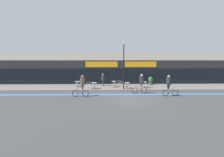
# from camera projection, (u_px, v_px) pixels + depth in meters

# --- Properties ---
(ground_plane) EXTENTS (120.00, 120.00, 0.00)m
(ground_plane) POSITION_uv_depth(u_px,v_px,m) (129.00, 99.00, 16.75)
(ground_plane) COLOR #424244
(sidewalk_slab) EXTENTS (40.00, 5.50, 0.12)m
(sidewalk_slab) POSITION_uv_depth(u_px,v_px,m) (123.00, 87.00, 23.96)
(sidewalk_slab) COLOR slate
(sidewalk_slab) RESTS_ON ground
(storefront_facade) EXTENTS (40.00, 4.06, 4.97)m
(storefront_facade) POSITION_uv_depth(u_px,v_px,m) (120.00, 68.00, 28.40)
(storefront_facade) COLOR beige
(storefront_facade) RESTS_ON ground
(bike_lane_stripe) EXTENTS (36.00, 0.70, 0.01)m
(bike_lane_stripe) POSITION_uv_depth(u_px,v_px,m) (127.00, 94.00, 18.96)
(bike_lane_stripe) COLOR #3D7AB7
(bike_lane_stripe) RESTS_ON ground
(bistro_table_0) EXTENTS (0.75, 0.75, 0.71)m
(bistro_table_0) POSITION_uv_depth(u_px,v_px,m) (78.00, 83.00, 23.85)
(bistro_table_0) COLOR black
(bistro_table_0) RESTS_ON sidewalk_slab
(bistro_table_1) EXTENTS (0.72, 0.72, 0.77)m
(bistro_table_1) POSITION_uv_depth(u_px,v_px,m) (94.00, 84.00, 22.01)
(bistro_table_1) COLOR black
(bistro_table_1) RESTS_ON sidewalk_slab
(bistro_table_2) EXTENTS (0.64, 0.64, 0.78)m
(bistro_table_2) POSITION_uv_depth(u_px,v_px,m) (114.00, 83.00, 23.62)
(bistro_table_2) COLOR black
(bistro_table_2) RESTS_ON sidewalk_slab
(bistro_table_3) EXTENTS (0.70, 0.70, 0.71)m
(bistro_table_3) POSITION_uv_depth(u_px,v_px,m) (127.00, 84.00, 22.50)
(bistro_table_3) COLOR black
(bistro_table_3) RESTS_ON sidewalk_slab
(bistro_table_4) EXTENTS (0.63, 0.63, 0.77)m
(bistro_table_4) POSITION_uv_depth(u_px,v_px,m) (145.00, 84.00, 22.99)
(bistro_table_4) COLOR black
(bistro_table_4) RESTS_ON sidewalk_slab
(cafe_chair_0_near) EXTENTS (0.42, 0.58, 0.90)m
(cafe_chair_0_near) POSITION_uv_depth(u_px,v_px,m) (77.00, 83.00, 23.22)
(cafe_chair_0_near) COLOR #B7B2AD
(cafe_chair_0_near) RESTS_ON sidewalk_slab
(cafe_chair_1_near) EXTENTS (0.44, 0.59, 0.90)m
(cafe_chair_1_near) POSITION_uv_depth(u_px,v_px,m) (94.00, 85.00, 21.39)
(cafe_chair_1_near) COLOR #B7B2AD
(cafe_chair_1_near) RESTS_ON sidewalk_slab
(cafe_chair_1_side) EXTENTS (0.59, 0.43, 0.90)m
(cafe_chair_1_side) POSITION_uv_depth(u_px,v_px,m) (89.00, 85.00, 21.99)
(cafe_chair_1_side) COLOR #B7B2AD
(cafe_chair_1_side) RESTS_ON sidewalk_slab
(cafe_chair_2_near) EXTENTS (0.44, 0.59, 0.90)m
(cafe_chair_2_near) POSITION_uv_depth(u_px,v_px,m) (114.00, 84.00, 23.00)
(cafe_chair_2_near) COLOR #B7B2AD
(cafe_chair_2_near) RESTS_ON sidewalk_slab
(cafe_chair_2_side) EXTENTS (0.58, 0.42, 0.90)m
(cafe_chair_2_side) POSITION_uv_depth(u_px,v_px,m) (119.00, 83.00, 23.64)
(cafe_chair_2_side) COLOR #B7B2AD
(cafe_chair_2_side) RESTS_ON sidewalk_slab
(cafe_chair_3_near) EXTENTS (0.45, 0.60, 0.90)m
(cafe_chair_3_near) POSITION_uv_depth(u_px,v_px,m) (128.00, 85.00, 21.87)
(cafe_chair_3_near) COLOR #B7B2AD
(cafe_chair_3_near) RESTS_ON sidewalk_slab
(cafe_chair_3_side) EXTENTS (0.59, 0.44, 0.90)m
(cafe_chair_3_side) POSITION_uv_depth(u_px,v_px,m) (122.00, 84.00, 22.47)
(cafe_chair_3_side) COLOR #B7B2AD
(cafe_chair_3_side) RESTS_ON sidewalk_slab
(cafe_chair_4_near) EXTENTS (0.41, 0.58, 0.90)m
(cafe_chair_4_near) POSITION_uv_depth(u_px,v_px,m) (146.00, 84.00, 22.37)
(cafe_chair_4_near) COLOR #B7B2AD
(cafe_chair_4_near) RESTS_ON sidewalk_slab
(cafe_chair_4_side) EXTENTS (0.60, 0.45, 0.90)m
(cafe_chair_4_side) POSITION_uv_depth(u_px,v_px,m) (150.00, 84.00, 23.00)
(cafe_chair_4_side) COLOR #B7B2AD
(cafe_chair_4_side) RESTS_ON sidewalk_slab
(planter_pot) EXTENTS (0.72, 0.72, 1.18)m
(planter_pot) POSITION_uv_depth(u_px,v_px,m) (150.00, 80.00, 25.83)
(planter_pot) COLOR #232326
(planter_pot) RESTS_ON sidewalk_slab
(lamp_post) EXTENTS (0.26, 0.26, 5.75)m
(lamp_post) POSITION_uv_depth(u_px,v_px,m) (124.00, 63.00, 21.34)
(lamp_post) COLOR black
(lamp_post) RESTS_ON sidewalk_slab
(cyclist_0) EXTENTS (1.68, 0.52, 2.20)m
(cyclist_0) POSITION_uv_depth(u_px,v_px,m) (82.00, 84.00, 17.69)
(cyclist_0) COLOR black
(cyclist_0) RESTS_ON ground
(cyclist_1) EXTENTS (1.71, 0.48, 2.18)m
(cyclist_1) POSITION_uv_depth(u_px,v_px,m) (141.00, 82.00, 19.42)
(cyclist_1) COLOR black
(cyclist_1) RESTS_ON ground
(cyclist_2) EXTENTS (1.65, 0.49, 2.17)m
(cyclist_2) POSITION_uv_depth(u_px,v_px,m) (169.00, 84.00, 17.94)
(cyclist_2) COLOR black
(cyclist_2) RESTS_ON ground
(pedestrian_near_end) EXTENTS (0.53, 0.53, 1.77)m
(pedestrian_near_end) POSITION_uv_depth(u_px,v_px,m) (103.00, 78.00, 24.48)
(pedestrian_near_end) COLOR #382D47
(pedestrian_near_end) RESTS_ON sidewalk_slab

